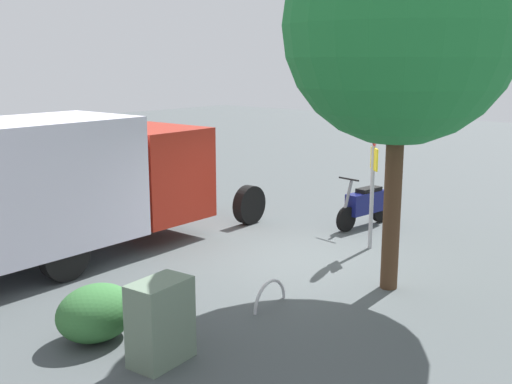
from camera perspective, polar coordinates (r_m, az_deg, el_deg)
ground_plane at (r=11.86m, az=3.66°, el=-6.30°), size 60.00×60.00×0.00m
box_truck_near at (r=12.00m, az=-17.67°, el=0.97°), size 8.02×2.28×2.71m
motorcycle at (r=14.31m, az=10.03°, el=-1.11°), size 1.81×0.60×1.20m
stop_sign at (r=12.38m, az=10.81°, el=3.31°), size 0.71×0.33×2.85m
street_tree at (r=10.06m, az=13.17°, el=14.59°), size 3.68×3.68×6.08m
utility_cabinet at (r=7.96m, az=-8.78°, el=-11.74°), size 0.83×0.55×1.07m
bike_rack_hoop at (r=9.75m, az=1.29°, el=-10.44°), size 0.85×0.12×0.85m
shrub_near_sign at (r=8.79m, az=-14.50°, el=-10.71°), size 1.13×0.92×0.77m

